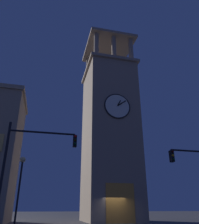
# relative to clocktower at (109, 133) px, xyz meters

# --- Properties ---
(ground_plane) EXTENTS (200.00, 200.00, 0.00)m
(ground_plane) POSITION_rel_clocktower_xyz_m (0.68, 4.33, -10.89)
(ground_plane) COLOR #4C4C51
(clocktower) EXTENTS (6.99, 8.01, 27.72)m
(clocktower) POSITION_rel_clocktower_xyz_m (0.00, 0.00, 0.00)
(clocktower) COLOR gray
(clocktower) RESTS_ON ground_plane
(traffic_signal_mid) EXTENTS (4.18, 0.41, 6.31)m
(traffic_signal_mid) POSITION_rel_clocktower_xyz_m (9.19, 14.56, -6.70)
(traffic_signal_mid) COLOR black
(traffic_signal_mid) RESTS_ON ground_plane
(street_lamp) EXTENTS (0.44, 0.44, 5.09)m
(street_lamp) POSITION_rel_clocktower_xyz_m (9.87, 10.26, -7.33)
(street_lamp) COLOR black
(street_lamp) RESTS_ON ground_plane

